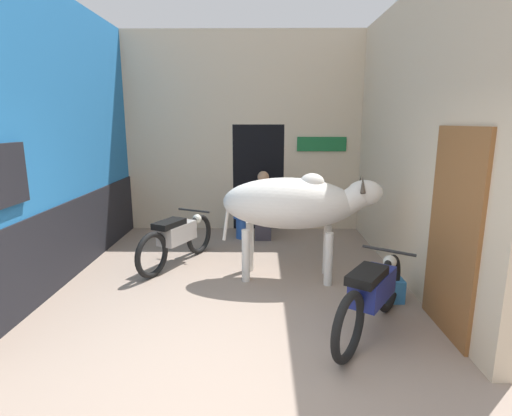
# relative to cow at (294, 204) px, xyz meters

# --- Properties ---
(ground_plane) EXTENTS (30.00, 30.00, 0.00)m
(ground_plane) POSITION_rel_cow_xyz_m (-0.80, -2.30, -1.05)
(ground_plane) COLOR gray
(wall_left_shopfront) EXTENTS (0.25, 4.91, 3.82)m
(wall_left_shopfront) POSITION_rel_cow_xyz_m (-3.18, 0.14, 0.80)
(wall_left_shopfront) COLOR #236BAD
(wall_left_shopfront) RESTS_ON ground_plane
(wall_back_with_doorway) EXTENTS (4.58, 0.93, 3.82)m
(wall_back_with_doorway) POSITION_rel_cow_xyz_m (-0.70, 2.84, 0.58)
(wall_back_with_doorway) COLOR beige
(wall_back_with_doorway) RESTS_ON ground_plane
(wall_right_with_door) EXTENTS (0.22, 4.91, 3.82)m
(wall_right_with_door) POSITION_rel_cow_xyz_m (1.58, 0.10, 0.83)
(wall_right_with_door) COLOR beige
(wall_right_with_door) RESTS_ON ground_plane
(cow) EXTENTS (2.17, 0.92, 1.47)m
(cow) POSITION_rel_cow_xyz_m (0.00, 0.00, 0.00)
(cow) COLOR silver
(cow) RESTS_ON ground_plane
(motorcycle_near) EXTENTS (1.12, 1.59, 0.78)m
(motorcycle_near) POSITION_rel_cow_xyz_m (0.68, -1.49, -0.61)
(motorcycle_near) COLOR black
(motorcycle_near) RESTS_ON ground_plane
(motorcycle_far) EXTENTS (0.89, 1.68, 0.77)m
(motorcycle_far) POSITION_rel_cow_xyz_m (-1.71, 0.50, -0.62)
(motorcycle_far) COLOR black
(motorcycle_far) RESTS_ON ground_plane
(shopkeeper_seated) EXTENTS (0.42, 0.34, 1.26)m
(shopkeeper_seated) POSITION_rel_cow_xyz_m (-0.41, 1.91, -0.40)
(shopkeeper_seated) COLOR #3D3842
(shopkeeper_seated) RESTS_ON ground_plane
(plastic_stool) EXTENTS (0.32, 0.32, 0.43)m
(plastic_stool) POSITION_rel_cow_xyz_m (-0.80, 1.92, -0.82)
(plastic_stool) COLOR #2856B2
(plastic_stool) RESTS_ON ground_plane
(crate) EXTENTS (0.44, 0.32, 0.28)m
(crate) POSITION_rel_cow_xyz_m (1.06, -0.68, -0.91)
(crate) COLOR teal
(crate) RESTS_ON ground_plane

